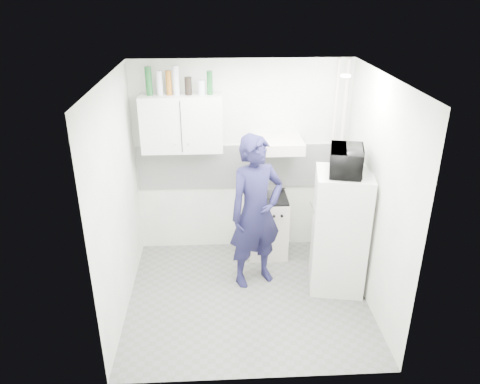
{
  "coord_description": "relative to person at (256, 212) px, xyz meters",
  "views": [
    {
      "loc": [
        -0.34,
        -4.56,
        3.46
      ],
      "look_at": [
        -0.07,
        0.3,
        1.25
      ],
      "focal_mm": 35.0,
      "sensor_mm": 36.0,
      "label": 1
    }
  ],
  "objects": [
    {
      "name": "saucepan",
      "position": [
        0.23,
        0.69,
        -0.04
      ],
      "size": [
        0.21,
        0.21,
        0.11
      ],
      "primitive_type": "cylinder",
      "color": "silver",
      "rests_on": "stove_top"
    },
    {
      "name": "canister_a",
      "position": [
        -0.77,
        0.71,
        1.35
      ],
      "size": [
        0.08,
        0.08,
        0.21
      ],
      "primitive_type": "cylinder",
      "color": "black",
      "rests_on": "upper_cabinet"
    },
    {
      "name": "bottle_b",
      "position": [
        -1.11,
        0.71,
        1.39
      ],
      "size": [
        0.07,
        0.07,
        0.29
      ],
      "primitive_type": "cylinder",
      "color": "#B2B7BC",
      "rests_on": "upper_cabinet"
    },
    {
      "name": "pipe_b",
      "position": [
        1.06,
        0.81,
        0.35
      ],
      "size": [
        0.04,
        0.04,
        2.6
      ],
      "primitive_type": "cylinder",
      "color": "silver",
      "rests_on": "floor"
    },
    {
      "name": "wall_right",
      "position": [
        1.28,
        -0.36,
        0.35
      ],
      "size": [
        0.0,
        2.6,
        2.6
      ],
      "primitive_type": "plane",
      "rotation": [
        1.57,
        0.0,
        -1.57
      ],
      "color": "white",
      "rests_on": "floor"
    },
    {
      "name": "microwave",
      "position": [
        0.98,
        -0.15,
        0.69
      ],
      "size": [
        0.59,
        0.47,
        0.29
      ],
      "primitive_type": "imported",
      "rotation": [
        0.0,
        0.0,
        1.33
      ],
      "color": "black",
      "rests_on": "fridge"
    },
    {
      "name": "bottle_d",
      "position": [
        -0.91,
        0.71,
        1.42
      ],
      "size": [
        0.08,
        0.08,
        0.35
      ],
      "primitive_type": "cylinder",
      "color": "#B2B7BC",
      "rests_on": "upper_cabinet"
    },
    {
      "name": "backsplash",
      "position": [
        -0.12,
        0.87,
        0.25
      ],
      "size": [
        2.74,
        0.03,
        0.6
      ],
      "primitive_type": "cube",
      "color": "white",
      "rests_on": "wall_back"
    },
    {
      "name": "bottle_e",
      "position": [
        -0.51,
        0.71,
        1.39
      ],
      "size": [
        0.07,
        0.07,
        0.28
      ],
      "primitive_type": "cylinder",
      "color": "#144C1E",
      "rests_on": "upper_cabinet"
    },
    {
      "name": "person",
      "position": [
        0.0,
        0.0,
        0.0
      ],
      "size": [
        0.82,
        0.7,
        1.9
      ],
      "primitive_type": "imported",
      "rotation": [
        0.0,
        0.0,
        0.42
      ],
      "color": "#18173A",
      "rests_on": "floor"
    },
    {
      "name": "ceiling",
      "position": [
        -0.12,
        -0.36,
        1.65
      ],
      "size": [
        2.8,
        2.8,
        0.0
      ],
      "primitive_type": "plane",
      "color": "white",
      "rests_on": "wall_back"
    },
    {
      "name": "stove_top",
      "position": [
        0.22,
        0.64,
        -0.11
      ],
      "size": [
        0.5,
        0.5,
        0.03
      ],
      "primitive_type": "cube",
      "color": "black",
      "rests_on": "stove"
    },
    {
      "name": "fridge",
      "position": [
        0.98,
        -0.15,
        -0.2
      ],
      "size": [
        0.71,
        0.71,
        1.5
      ],
      "primitive_type": "cube",
      "rotation": [
        0.0,
        0.0,
        -0.17
      ],
      "color": "white",
      "rests_on": "floor"
    },
    {
      "name": "canister_b",
      "position": [
        -0.61,
        0.71,
        1.34
      ],
      "size": [
        0.09,
        0.09,
        0.17
      ],
      "primitive_type": "cylinder",
      "color": "#B2B7BC",
      "rests_on": "upper_cabinet"
    },
    {
      "name": "wall_back",
      "position": [
        -0.12,
        0.89,
        0.35
      ],
      "size": [
        2.8,
        0.0,
        2.8
      ],
      "primitive_type": "plane",
      "rotation": [
        1.57,
        0.0,
        0.0
      ],
      "color": "white",
      "rests_on": "floor"
    },
    {
      "name": "bottle_a",
      "position": [
        -1.23,
        0.71,
        1.42
      ],
      "size": [
        0.08,
        0.08,
        0.34
      ],
      "primitive_type": "cylinder",
      "color": "#144C1E",
      "rests_on": "upper_cabinet"
    },
    {
      "name": "bottle_c",
      "position": [
        -1.0,
        0.71,
        1.39
      ],
      "size": [
        0.07,
        0.07,
        0.29
      ],
      "primitive_type": "cylinder",
      "color": "brown",
      "rests_on": "upper_cabinet"
    },
    {
      "name": "wall_left",
      "position": [
        -1.52,
        -0.36,
        0.35
      ],
      "size": [
        0.0,
        2.6,
        2.6
      ],
      "primitive_type": "plane",
      "rotation": [
        1.57,
        0.0,
        1.57
      ],
      "color": "white",
      "rests_on": "floor"
    },
    {
      "name": "ceiling_spot_fixture",
      "position": [
        0.88,
        -0.16,
        1.62
      ],
      "size": [
        0.1,
        0.1,
        0.02
      ],
      "primitive_type": "cylinder",
      "color": "white",
      "rests_on": "ceiling"
    },
    {
      "name": "upper_cabinet",
      "position": [
        -0.87,
        0.71,
        0.9
      ],
      "size": [
        1.0,
        0.35,
        0.7
      ],
      "primitive_type": "cube",
      "color": "white",
      "rests_on": "wall_back"
    },
    {
      "name": "pipe_a",
      "position": [
        1.18,
        0.81,
        0.35
      ],
      "size": [
        0.05,
        0.05,
        2.6
      ],
      "primitive_type": "cylinder",
      "color": "silver",
      "rests_on": "floor"
    },
    {
      "name": "floor",
      "position": [
        -0.12,
        -0.36,
        -0.95
      ],
      "size": [
        2.8,
        2.8,
        0.0
      ],
      "primitive_type": "plane",
      "color": "slate",
      "rests_on": "ground"
    },
    {
      "name": "stove",
      "position": [
        0.22,
        0.64,
        -0.54
      ],
      "size": [
        0.52,
        0.52,
        0.83
      ],
      "primitive_type": "cube",
      "color": "silver",
      "rests_on": "floor"
    },
    {
      "name": "range_hood",
      "position": [
        0.33,
        0.64,
        0.62
      ],
      "size": [
        0.6,
        0.5,
        0.14
      ],
      "primitive_type": "cube",
      "color": "silver",
      "rests_on": "wall_back"
    }
  ]
}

